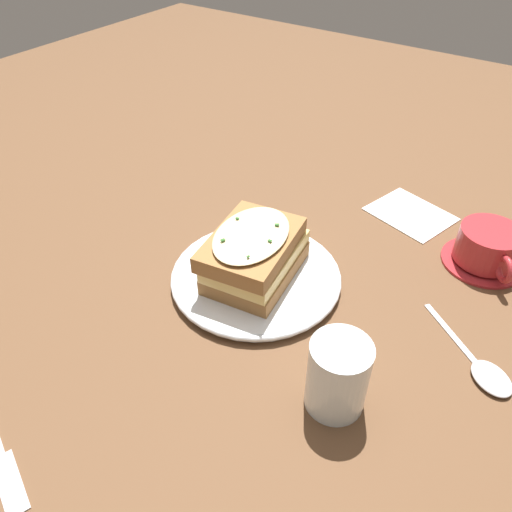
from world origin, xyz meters
TOP-DOWN VIEW (x-y plane):
  - ground_plane at (0.00, 0.00)m, footprint 2.40×2.40m
  - dinner_plate at (-0.02, 0.03)m, footprint 0.25×0.25m
  - sandwich at (-0.02, 0.02)m, footprint 0.13×0.17m
  - teacup_with_saucer at (0.24, 0.26)m, footprint 0.12×0.12m
  - water_glass at (0.17, -0.09)m, footprint 0.07×0.07m
  - fork at (-0.08, -0.35)m, footprint 0.19×0.08m
  - spoon at (0.31, 0.05)m, footprint 0.15×0.12m
  - napkin at (0.11, 0.32)m, footprint 0.15×0.14m

SIDE VIEW (x-z plane):
  - ground_plane at x=0.00m, z-range 0.00..0.00m
  - fork at x=-0.08m, z-range 0.00..0.00m
  - napkin at x=0.11m, z-range 0.00..0.00m
  - spoon at x=0.31m, z-range 0.00..0.01m
  - dinner_plate at x=-0.02m, z-range 0.00..0.02m
  - teacup_with_saucer at x=0.24m, z-range 0.00..0.06m
  - water_glass at x=0.17m, z-range 0.00..0.09m
  - sandwich at x=-0.02m, z-range 0.01..0.09m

